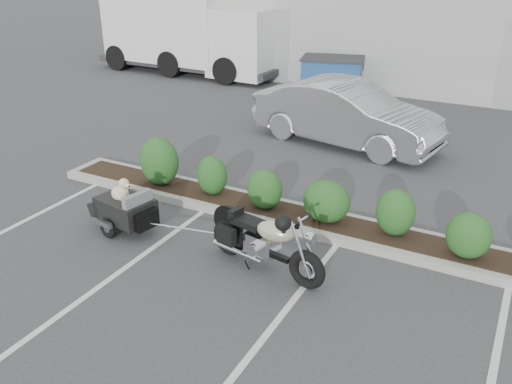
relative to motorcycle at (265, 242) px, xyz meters
The scene contains 8 objects.
ground 0.83m from the motorcycle, 134.43° to the right, with size 90.00×90.00×0.00m, color #38383A.
planter_kerb 1.85m from the motorcycle, 72.77° to the left, with size 12.00×1.00×0.15m, color #9E9E93.
building 16.60m from the motorcycle, 91.61° to the left, with size 26.00×10.00×4.00m, color #9EA099.
motorcycle is the anchor object (origin of this frame).
pet_trailer 2.78m from the motorcycle, behind, with size 1.74×0.99×1.02m.
sedan 6.31m from the motorcycle, 98.26° to the left, with size 1.66×4.77×1.57m, color silver.
dumpster 10.87m from the motorcycle, 105.42° to the left, with size 2.26×1.81×1.31m.
delivery_truck 14.84m from the motorcycle, 128.44° to the left, with size 7.74×2.86×3.52m.
Camera 1 is at (3.74, -5.96, 4.65)m, focal length 38.00 mm.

